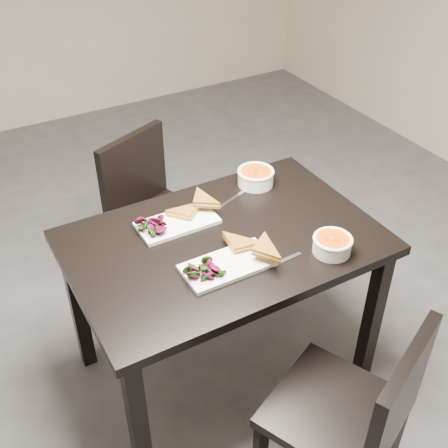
% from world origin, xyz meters
% --- Properties ---
extents(ground, '(5.00, 5.00, 0.00)m').
position_xyz_m(ground, '(0.00, 0.00, 0.00)').
color(ground, '#47474C').
rests_on(ground, ground).
extents(table, '(1.20, 0.80, 0.75)m').
position_xyz_m(table, '(0.11, -0.47, 0.65)').
color(table, black).
rests_on(table, ground).
extents(chair_near, '(0.56, 0.56, 0.85)m').
position_xyz_m(chair_near, '(0.20, -1.22, 0.48)').
color(chair_near, black).
rests_on(chair_near, ground).
extents(chair_far, '(0.55, 0.55, 0.85)m').
position_xyz_m(chair_far, '(0.10, 0.23, 0.48)').
color(chair_far, black).
rests_on(chair_far, ground).
extents(plate_near, '(0.34, 0.17, 0.02)m').
position_xyz_m(plate_near, '(0.04, -0.63, 0.76)').
color(plate_near, white).
rests_on(plate_near, table).
extents(sandwich_near, '(0.18, 0.15, 0.05)m').
position_xyz_m(sandwich_near, '(0.11, -0.61, 0.79)').
color(sandwich_near, '#AF6F24').
rests_on(sandwich_near, plate_near).
extents(salad_near, '(0.11, 0.09, 0.05)m').
position_xyz_m(salad_near, '(-0.06, -0.63, 0.79)').
color(salad_near, black).
rests_on(salad_near, plate_near).
extents(soup_bowl_near, '(0.15, 0.15, 0.07)m').
position_xyz_m(soup_bowl_near, '(0.43, -0.75, 0.79)').
color(soup_bowl_near, white).
rests_on(soup_bowl_near, table).
extents(cutlery_near, '(0.18, 0.03, 0.00)m').
position_xyz_m(cutlery_near, '(0.23, -0.70, 0.75)').
color(cutlery_near, silver).
rests_on(cutlery_near, table).
extents(plate_far, '(0.32, 0.16, 0.02)m').
position_xyz_m(plate_far, '(-0.00, -0.30, 0.76)').
color(plate_far, white).
rests_on(plate_far, table).
extents(sandwich_far, '(0.20, 0.20, 0.05)m').
position_xyz_m(sandwich_far, '(0.06, -0.32, 0.79)').
color(sandwich_far, '#AF6F24').
rests_on(sandwich_far, plate_far).
extents(salad_far, '(0.10, 0.09, 0.04)m').
position_xyz_m(salad_far, '(-0.10, -0.30, 0.79)').
color(salad_far, black).
rests_on(salad_far, plate_far).
extents(soup_bowl_far, '(0.16, 0.16, 0.07)m').
position_xyz_m(soup_bowl_far, '(0.43, -0.20, 0.79)').
color(soup_bowl_far, white).
rests_on(soup_bowl_far, table).
extents(cutlery_far, '(0.17, 0.08, 0.00)m').
position_xyz_m(cutlery_far, '(0.28, -0.25, 0.75)').
color(cutlery_far, silver).
rests_on(cutlery_far, table).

